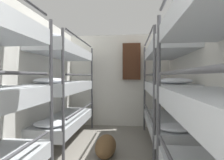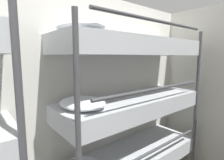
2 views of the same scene
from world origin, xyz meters
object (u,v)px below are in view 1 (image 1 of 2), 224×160
bunk_stack_left_far (65,86)px  hanging_coat (131,62)px  duffel_bag (106,146)px  bunk_stack_right_far (166,87)px

bunk_stack_left_far → hanging_coat: hanging_coat is taller
bunk_stack_left_far → duffel_bag: 1.37m
bunk_stack_right_far → hanging_coat: bearing=118.8°
bunk_stack_left_far → duffel_bag: (0.87, -0.51, -0.93)m
bunk_stack_right_far → hanging_coat: (-0.62, 1.13, 0.56)m
duffel_bag → hanging_coat: (0.41, 1.64, 1.49)m
bunk_stack_left_far → duffel_bag: size_ratio=3.31×
bunk_stack_left_far → duffel_bag: bunk_stack_left_far is taller
duffel_bag → hanging_coat: bearing=76.1°
hanging_coat → bunk_stack_left_far: bearing=-138.6°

